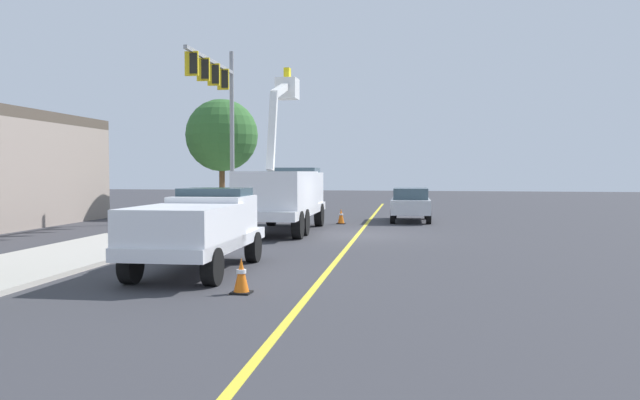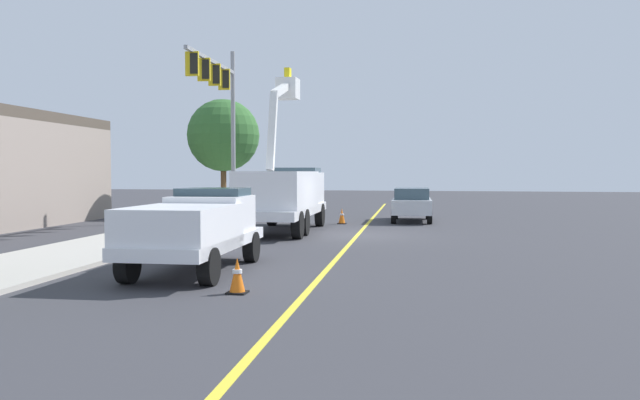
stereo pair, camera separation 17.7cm
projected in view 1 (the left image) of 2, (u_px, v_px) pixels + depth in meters
The scene contains 10 objects.
ground at pixel (357, 235), 25.01m from camera, with size 120.00×120.00×0.00m, color #38383D.
sidewalk_far_side at pixel (166, 231), 26.10m from camera, with size 60.00×3.60×0.12m, color #B2ADA3.
lane_centre_stripe at pixel (357, 235), 25.01m from camera, with size 50.00×0.16×0.01m, color yellow.
utility_bucket_truck at pixel (284, 193), 26.65m from camera, with size 8.31×2.91×7.03m.
service_pickup_truck at pixel (198, 227), 15.80m from camera, with size 5.69×2.41×2.06m.
passing_minivan at pixel (411, 202), 32.18m from camera, with size 4.89×2.14×1.69m.
traffic_cone_leading at pixel (241, 276), 13.02m from camera, with size 0.40×0.40×0.74m.
traffic_cone_mid_front at pixel (341, 216), 30.48m from camera, with size 0.40×0.40×0.75m.
traffic_signal_mast at pixel (219, 97), 29.82m from camera, with size 6.82×0.78×8.55m.
street_tree_right at pixel (222, 136), 35.88m from camera, with size 4.08×4.08×6.61m.
Camera 1 is at (-24.76, -3.19, 2.50)m, focal length 35.68 mm.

